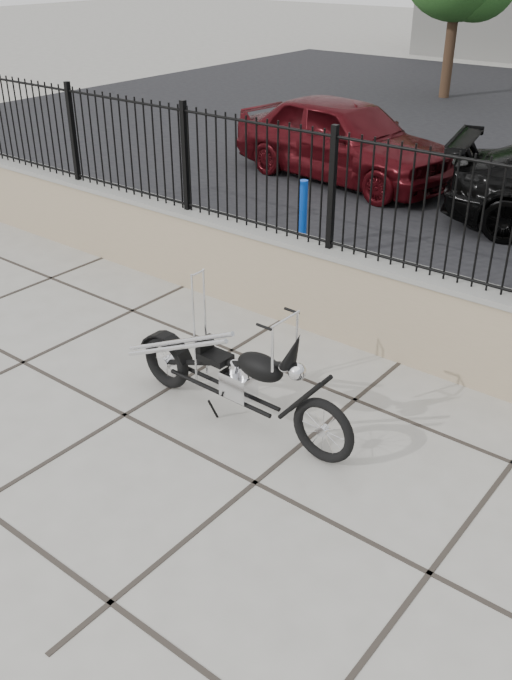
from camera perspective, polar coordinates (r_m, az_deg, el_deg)
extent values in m
plane|color=#99968E|center=(5.77, -0.07, -11.26)|extent=(90.00, 90.00, 0.00)
cube|color=gray|center=(7.31, 12.18, 1.89)|extent=(14.00, 0.36, 0.96)
cube|color=black|center=(6.90, 13.11, 9.90)|extent=(14.00, 0.08, 1.20)
imported|color=#43090E|center=(13.22, 7.00, 15.55)|extent=(4.43, 2.25, 1.45)
cylinder|color=#0A43A3|center=(9.96, 3.73, 9.84)|extent=(0.15, 0.15, 0.97)
cylinder|color=#382619|center=(21.55, 15.14, 21.78)|extent=(0.28, 0.28, 2.81)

